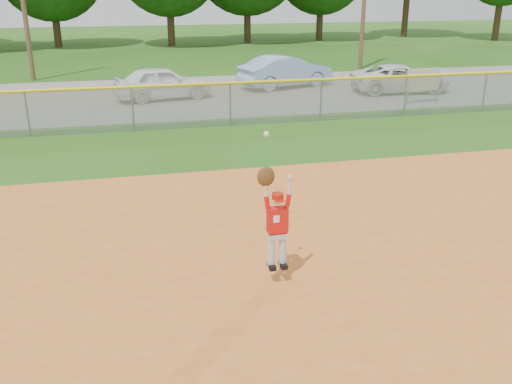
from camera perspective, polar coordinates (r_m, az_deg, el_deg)
ground at (r=11.11m, az=7.32°, el=-5.37°), size 120.00×120.00×0.00m
clay_infield at (r=8.73m, az=14.33°, el=-13.47°), size 24.00×16.00×0.04m
parking_strip at (r=26.04m, az=-5.11°, el=9.69°), size 44.00×10.00×0.03m
car_white_a at (r=25.03m, az=-9.34°, el=10.73°), size 4.31×2.40×1.39m
car_blue at (r=27.63m, az=3.00°, el=11.95°), size 4.79×2.87×1.49m
car_white_b at (r=27.18m, az=14.27°, el=10.95°), size 4.55×2.33×1.23m
sponsor_sign at (r=24.75m, az=16.39°, el=10.63°), size 1.62×0.30×1.45m
outfield_fence at (r=20.06m, az=-2.60°, el=9.09°), size 40.06×0.10×1.55m
ballplayer at (r=9.21m, az=1.98°, el=-2.67°), size 0.58×0.25×2.34m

